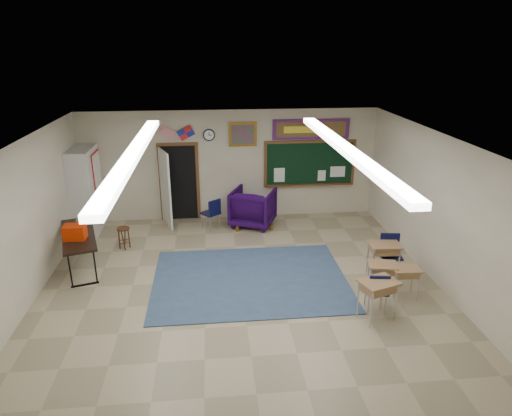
{
  "coord_description": "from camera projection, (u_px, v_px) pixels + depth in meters",
  "views": [
    {
      "loc": [
        -0.53,
        -7.59,
        4.7
      ],
      "look_at": [
        0.4,
        1.5,
        1.34
      ],
      "focal_mm": 32.0,
      "sensor_mm": 36.0,
      "label": 1
    }
  ],
  "objects": [
    {
      "name": "student_desk_back_right",
      "position": [
        405.0,
        281.0,
        8.77
      ],
      "size": [
        0.54,
        0.41,
        0.63
      ],
      "rotation": [
        0.0,
        0.0,
        -0.03
      ],
      "color": "#997247",
      "rests_on": "floor"
    },
    {
      "name": "framed_art_print",
      "position": [
        243.0,
        134.0,
        12.15
      ],
      "size": [
        0.75,
        0.05,
        0.65
      ],
      "color": "#8E611B",
      "rests_on": "back_wall"
    },
    {
      "name": "student_chair_reading",
      "position": [
        211.0,
        214.0,
        11.95
      ],
      "size": [
        0.6,
        0.6,
        0.85
      ],
      "primitive_type": null,
      "rotation": [
        0.0,
        0.0,
        3.82
      ],
      "color": "black",
      "rests_on": "floor"
    },
    {
      "name": "wingback_armchair",
      "position": [
        253.0,
        207.0,
        12.21
      ],
      "size": [
        1.4,
        1.42,
        1.0
      ],
      "primitive_type": "imported",
      "rotation": [
        0.0,
        0.0,
        2.75
      ],
      "color": "#1C0532",
      "rests_on": "floor"
    },
    {
      "name": "bulletin_board",
      "position": [
        311.0,
        129.0,
        12.29
      ],
      "size": [
        2.1,
        0.05,
        0.55
      ],
      "color": "#A00D16",
      "rests_on": "back_wall"
    },
    {
      "name": "student_chair_desk_a",
      "position": [
        376.0,
        291.0,
        8.31
      ],
      "size": [
        0.46,
        0.46,
        0.81
      ],
      "primitive_type": null,
      "rotation": [
        0.0,
        0.0,
        3.0
      ],
      "color": "black",
      "rests_on": "floor"
    },
    {
      "name": "student_chair_desk_b",
      "position": [
        391.0,
        257.0,
        9.54
      ],
      "size": [
        0.5,
        0.5,
        0.9
      ],
      "primitive_type": null,
      "rotation": [
        0.0,
        0.0,
        -0.13
      ],
      "color": "black",
      "rests_on": "floor"
    },
    {
      "name": "doorway",
      "position": [
        175.0,
        184.0,
        12.31
      ],
      "size": [
        1.1,
        0.89,
        2.16
      ],
      "color": "black",
      "rests_on": "back_wall"
    },
    {
      "name": "folding_table",
      "position": [
        80.0,
        249.0,
        9.89
      ],
      "size": [
        1.18,
        2.05,
        1.11
      ],
      "rotation": [
        0.0,
        0.0,
        0.29
      ],
      "color": "black",
      "rests_on": "floor"
    },
    {
      "name": "right_wall",
      "position": [
        453.0,
        220.0,
        8.62
      ],
      "size": [
        0.04,
        9.0,
        3.0
      ],
      "primitive_type": "cube",
      "color": "beige",
      "rests_on": "floor"
    },
    {
      "name": "wall_clock",
      "position": [
        209.0,
        135.0,
        12.06
      ],
      "size": [
        0.32,
        0.05,
        0.32
      ],
      "color": "black",
      "rests_on": "back_wall"
    },
    {
      "name": "student_desk_front_right",
      "position": [
        383.0,
        259.0,
        9.5
      ],
      "size": [
        0.66,
        0.51,
        0.76
      ],
      "rotation": [
        0.0,
        0.0,
        -0.04
      ],
      "color": "#997247",
      "rests_on": "floor"
    },
    {
      "name": "ceiling",
      "position": [
        242.0,
        147.0,
        7.72
      ],
      "size": [
        8.0,
        9.0,
        0.04
      ],
      "primitive_type": "cube",
      "color": "beige",
      "rests_on": "back_wall"
    },
    {
      "name": "fluorescent_strips",
      "position": [
        242.0,
        151.0,
        7.74
      ],
      "size": [
        3.86,
        6.0,
        0.1
      ],
      "primitive_type": null,
      "color": "white",
      "rests_on": "ceiling"
    },
    {
      "name": "floor",
      "position": [
        243.0,
        301.0,
        8.76
      ],
      "size": [
        9.0,
        9.0,
        0.0
      ],
      "primitive_type": "plane",
      "color": "tan",
      "rests_on": "ground"
    },
    {
      "name": "wooden_stool",
      "position": [
        124.0,
        238.0,
        10.89
      ],
      "size": [
        0.3,
        0.3,
        0.53
      ],
      "color": "#4B2916",
      "rests_on": "floor"
    },
    {
      "name": "chalkboard",
      "position": [
        310.0,
        165.0,
        12.63
      ],
      "size": [
        2.55,
        0.14,
        1.3
      ],
      "color": "brown",
      "rests_on": "back_wall"
    },
    {
      "name": "left_wall",
      "position": [
        11.0,
        238.0,
        7.86
      ],
      "size": [
        0.04,
        9.0,
        3.0
      ],
      "primitive_type": "cube",
      "color": "beige",
      "rests_on": "floor"
    },
    {
      "name": "student_desk_back_left",
      "position": [
        377.0,
        298.0,
        8.05
      ],
      "size": [
        0.75,
        0.66,
        0.76
      ],
      "rotation": [
        0.0,
        0.0,
        0.33
      ],
      "color": "#997247",
      "rests_on": "floor"
    },
    {
      "name": "area_rug",
      "position": [
        250.0,
        279.0,
        9.52
      ],
      "size": [
        4.0,
        3.0,
        0.02
      ],
      "primitive_type": "cube",
      "color": "#374E69",
      "rests_on": "floor"
    },
    {
      "name": "back_wall",
      "position": [
        230.0,
        165.0,
        12.44
      ],
      "size": [
        8.0,
        0.04,
        3.0
      ],
      "primitive_type": "cube",
      "color": "beige",
      "rests_on": "floor"
    },
    {
      "name": "storage_cabinet",
      "position": [
        86.0,
        191.0,
        11.62
      ],
      "size": [
        0.59,
        1.25,
        2.2
      ],
      "color": "beige",
      "rests_on": "floor"
    },
    {
      "name": "wall_flags",
      "position": [
        176.0,
        131.0,
        11.91
      ],
      "size": [
        1.16,
        0.06,
        0.7
      ],
      "primitive_type": null,
      "color": "red",
      "rests_on": "back_wall"
    },
    {
      "name": "student_desk_front_left",
      "position": [
        382.0,
        277.0,
        8.88
      ],
      "size": [
        0.61,
        0.51,
        0.65
      ],
      "rotation": [
        0.0,
        0.0,
        -0.19
      ],
      "color": "#997247",
      "rests_on": "floor"
    }
  ]
}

